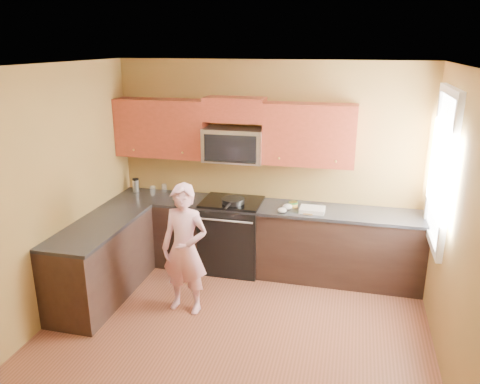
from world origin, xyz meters
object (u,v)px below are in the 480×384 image
(woman, at_px, (185,249))
(travel_mug, at_px, (136,192))
(stove, at_px, (232,235))
(butter_tub, at_px, (293,207))
(frying_pan, at_px, (233,203))
(microwave, at_px, (234,161))

(woman, height_order, travel_mug, woman)
(stove, height_order, butter_tub, butter_tub)
(woman, height_order, frying_pan, woman)
(travel_mug, bearing_deg, stove, -5.82)
(woman, bearing_deg, travel_mug, 138.60)
(microwave, bearing_deg, stove, -90.00)
(woman, relative_size, travel_mug, 7.73)
(frying_pan, bearing_deg, woman, -103.27)
(frying_pan, relative_size, butter_tub, 4.37)
(frying_pan, bearing_deg, microwave, 102.38)
(woman, xyz_separation_m, frying_pan, (0.28, 1.02, 0.21))
(microwave, distance_m, frying_pan, 0.54)
(woman, bearing_deg, stove, 83.27)
(microwave, height_order, butter_tub, microwave)
(microwave, bearing_deg, travel_mug, 179.23)
(woman, distance_m, travel_mug, 1.73)
(frying_pan, bearing_deg, travel_mug, 173.00)
(butter_tub, bearing_deg, stove, -177.25)
(butter_tub, height_order, travel_mug, travel_mug)
(stove, relative_size, frying_pan, 1.87)
(microwave, height_order, frying_pan, microwave)
(butter_tub, bearing_deg, travel_mug, 177.24)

